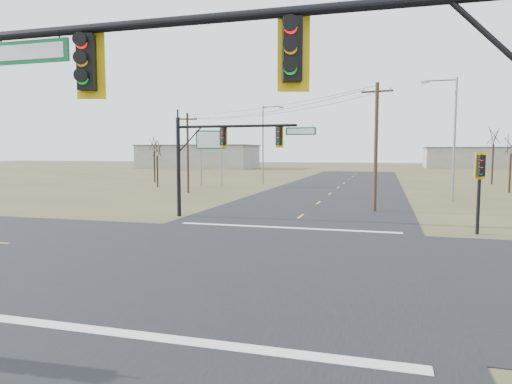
# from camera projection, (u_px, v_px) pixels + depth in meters

# --- Properties ---
(ground) EXTENTS (320.00, 320.00, 0.00)m
(ground) POSITION_uv_depth(u_px,v_px,m) (244.00, 260.00, 17.28)
(ground) COLOR brown
(ground) RESTS_ON ground
(road_ew) EXTENTS (160.00, 14.00, 0.02)m
(road_ew) POSITION_uv_depth(u_px,v_px,m) (244.00, 260.00, 17.28)
(road_ew) COLOR black
(road_ew) RESTS_ON ground
(road_ns) EXTENTS (14.00, 160.00, 0.02)m
(road_ns) POSITION_uv_depth(u_px,v_px,m) (244.00, 260.00, 17.28)
(road_ns) COLOR black
(road_ns) RESTS_ON ground
(stop_bar_near) EXTENTS (12.00, 0.40, 0.01)m
(stop_bar_near) POSITION_uv_depth(u_px,v_px,m) (144.00, 336.00, 10.09)
(stop_bar_near) COLOR silver
(stop_bar_near) RESTS_ON road_ns
(stop_bar_far) EXTENTS (12.00, 0.40, 0.01)m
(stop_bar_far) POSITION_uv_depth(u_px,v_px,m) (286.00, 228.00, 24.47)
(stop_bar_far) COLOR silver
(stop_bar_far) RESTS_ON road_ns
(mast_arm_near) EXTENTS (10.34, 0.55, 7.02)m
(mast_arm_near) POSITION_uv_depth(u_px,v_px,m) (308.00, 90.00, 7.63)
(mast_arm_near) COLOR black
(mast_arm_near) RESTS_ON ground
(mast_arm_far) EXTENTS (8.82, 0.58, 6.24)m
(mast_arm_far) POSITION_uv_depth(u_px,v_px,m) (227.00, 145.00, 27.78)
(mast_arm_far) COLOR black
(mast_arm_far) RESTS_ON ground
(pedestal_signal_ne) EXTENTS (0.67, 0.59, 4.12)m
(pedestal_signal_ne) POSITION_uv_depth(u_px,v_px,m) (480.00, 173.00, 22.29)
(pedestal_signal_ne) COLOR black
(pedestal_signal_ne) RESTS_ON ground
(utility_pole_near) EXTENTS (2.12, 0.55, 8.75)m
(utility_pole_near) POSITION_uv_depth(u_px,v_px,m) (376.00, 145.00, 30.99)
(utility_pole_near) COLOR #47321E
(utility_pole_near) RESTS_ON ground
(utility_pole_far) EXTENTS (1.88, 0.65, 7.87)m
(utility_pole_far) POSITION_uv_depth(u_px,v_px,m) (188.00, 151.00, 44.86)
(utility_pole_far) COLOR #47321E
(utility_pole_far) RESTS_ON ground
(highway_sign) EXTENTS (3.29, 1.46, 6.63)m
(highway_sign) POSITION_uv_depth(u_px,v_px,m) (211.00, 147.00, 54.36)
(highway_sign) COLOR slate
(highway_sign) RESTS_ON ground
(streetlight_a) EXTENTS (2.84, 0.44, 10.15)m
(streetlight_a) POSITION_uv_depth(u_px,v_px,m) (452.00, 132.00, 37.58)
(streetlight_a) COLOR slate
(streetlight_a) RESTS_ON ground
(streetlight_c) EXTENTS (2.71, 0.25, 9.76)m
(streetlight_c) POSITION_uv_depth(u_px,v_px,m) (265.00, 140.00, 56.27)
(streetlight_c) COLOR slate
(streetlight_c) RESTS_ON ground
(bare_tree_a) EXTENTS (2.89, 2.89, 5.67)m
(bare_tree_a) POSITION_uv_depth(u_px,v_px,m) (157.00, 148.00, 52.41)
(bare_tree_a) COLOR black
(bare_tree_a) RESTS_ON ground
(bare_tree_b) EXTENTS (2.86, 2.86, 6.55)m
(bare_tree_b) POSITION_uv_depth(u_px,v_px,m) (154.00, 143.00, 61.01)
(bare_tree_b) COLOR black
(bare_tree_b) RESTS_ON ground
(bare_tree_c) EXTENTS (3.20, 3.20, 6.22)m
(bare_tree_c) POSITION_uv_depth(u_px,v_px,m) (511.00, 144.00, 45.39)
(bare_tree_c) COLOR black
(bare_tree_c) RESTS_ON ground
(bare_tree_d) EXTENTS (3.60, 3.60, 7.62)m
(bare_tree_d) POSITION_uv_depth(u_px,v_px,m) (494.00, 135.00, 56.87)
(bare_tree_d) COLOR black
(bare_tree_d) RESTS_ON ground
(warehouse_left) EXTENTS (28.00, 14.00, 5.50)m
(warehouse_left) POSITION_uv_depth(u_px,v_px,m) (198.00, 157.00, 114.14)
(warehouse_left) COLOR #A09A8E
(warehouse_left) RESTS_ON ground
(warehouse_mid) EXTENTS (20.00, 12.00, 5.00)m
(warehouse_mid) POSITION_uv_depth(u_px,v_px,m) (466.00, 158.00, 115.74)
(warehouse_mid) COLOR #A09A8E
(warehouse_mid) RESTS_ON ground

